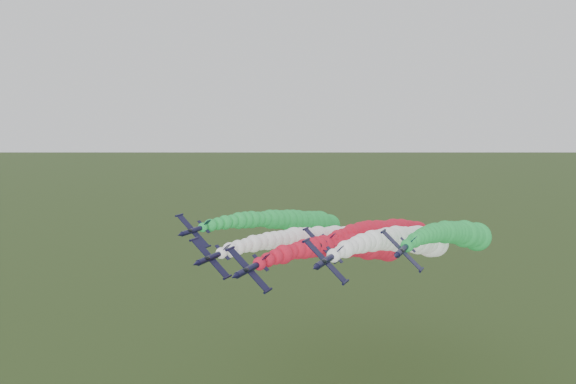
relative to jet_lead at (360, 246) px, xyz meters
name	(u,v)px	position (x,y,z in m)	size (l,w,h in m)	color
jet_lead	(360,246)	(0.00, 0.00, 0.00)	(12.04, 69.10, 15.66)	black
jet_inner_left	(328,240)	(-9.53, 6.01, -0.70)	(12.20, 69.26, 15.82)	black
jet_inner_right	(413,241)	(10.13, 5.61, 1.01)	(12.15, 69.20, 15.76)	black
jet_outer_left	(300,222)	(-21.69, 17.93, 0.52)	(11.81, 68.86, 15.42)	black
jet_outer_right	(460,234)	(18.75, 16.39, 1.08)	(12.28, 69.34, 15.90)	black
jet_trail	(397,232)	(1.86, 26.01, -1.69)	(12.39, 69.45, 16.01)	black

